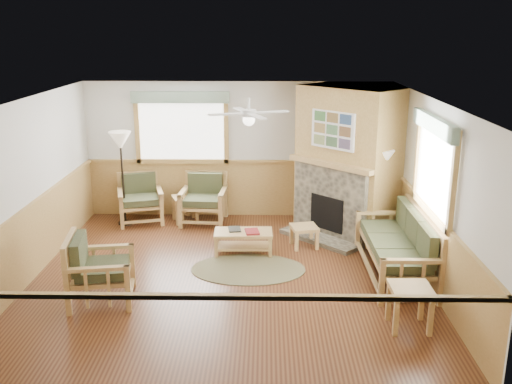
{
  "coord_description": "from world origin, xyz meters",
  "views": [
    {
      "loc": [
        0.55,
        -8.09,
        3.7
      ],
      "look_at": [
        0.4,
        0.7,
        1.15
      ],
      "focal_mm": 40.0,
      "sensor_mm": 36.0,
      "label": 1
    }
  ],
  "objects_px": {
    "armchair_back_right": "(203,199)",
    "end_table_sofa": "(409,307)",
    "armchair_left": "(101,268)",
    "coffee_table": "(243,242)",
    "footstool": "(304,236)",
    "armchair_back_left": "(140,199)",
    "end_table_chairs": "(185,209)",
    "floor_lamp_left": "(123,178)",
    "floor_lamp_right": "(380,198)",
    "sofa": "(395,244)"
  },
  "relations": [
    {
      "from": "armchair_back_left",
      "to": "footstool",
      "type": "relative_size",
      "value": 2.11
    },
    {
      "from": "end_table_chairs",
      "to": "footstool",
      "type": "distance_m",
      "value": 2.61
    },
    {
      "from": "floor_lamp_left",
      "to": "armchair_left",
      "type": "bearing_deg",
      "value": -82.05
    },
    {
      "from": "floor_lamp_left",
      "to": "end_table_sofa",
      "type": "bearing_deg",
      "value": -40.73
    },
    {
      "from": "armchair_back_left",
      "to": "coffee_table",
      "type": "height_order",
      "value": "armchair_back_left"
    },
    {
      "from": "sofa",
      "to": "end_table_sofa",
      "type": "relative_size",
      "value": 3.78
    },
    {
      "from": "floor_lamp_left",
      "to": "sofa",
      "type": "bearing_deg",
      "value": -25.91
    },
    {
      "from": "armchair_left",
      "to": "end_table_chairs",
      "type": "height_order",
      "value": "armchair_left"
    },
    {
      "from": "coffee_table",
      "to": "end_table_chairs",
      "type": "height_order",
      "value": "end_table_chairs"
    },
    {
      "from": "coffee_table",
      "to": "end_table_sofa",
      "type": "relative_size",
      "value": 1.7
    },
    {
      "from": "coffee_table",
      "to": "footstool",
      "type": "height_order",
      "value": "coffee_table"
    },
    {
      "from": "armchair_back_right",
      "to": "end_table_chairs",
      "type": "height_order",
      "value": "armchair_back_right"
    },
    {
      "from": "armchair_back_right",
      "to": "footstool",
      "type": "xyz_separation_m",
      "value": [
        1.89,
        -1.27,
        -0.28
      ]
    },
    {
      "from": "coffee_table",
      "to": "footstool",
      "type": "xyz_separation_m",
      "value": [
        1.05,
        0.31,
        -0.0
      ]
    },
    {
      "from": "footstool",
      "to": "floor_lamp_left",
      "type": "xyz_separation_m",
      "value": [
        -3.41,
        1.15,
        0.72
      ]
    },
    {
      "from": "armchair_left",
      "to": "footstool",
      "type": "bearing_deg",
      "value": -63.33
    },
    {
      "from": "armchair_left",
      "to": "floor_lamp_right",
      "type": "relative_size",
      "value": 0.56
    },
    {
      "from": "floor_lamp_left",
      "to": "footstool",
      "type": "bearing_deg",
      "value": -18.7
    },
    {
      "from": "armchair_back_right",
      "to": "end_table_sofa",
      "type": "distance_m",
      "value": 5.06
    },
    {
      "from": "armchair_left",
      "to": "end_table_sofa",
      "type": "height_order",
      "value": "armchair_left"
    },
    {
      "from": "armchair_back_right",
      "to": "coffee_table",
      "type": "bearing_deg",
      "value": -58.31
    },
    {
      "from": "end_table_sofa",
      "to": "footstool",
      "type": "distance_m",
      "value": 3.01
    },
    {
      "from": "floor_lamp_right",
      "to": "end_table_sofa",
      "type": "bearing_deg",
      "value": -93.23
    },
    {
      "from": "floor_lamp_right",
      "to": "armchair_back_left",
      "type": "bearing_deg",
      "value": 165.63
    },
    {
      "from": "armchair_left",
      "to": "coffee_table",
      "type": "height_order",
      "value": "armchair_left"
    },
    {
      "from": "armchair_left",
      "to": "end_table_sofa",
      "type": "bearing_deg",
      "value": -108.05
    },
    {
      "from": "sofa",
      "to": "armchair_left",
      "type": "bearing_deg",
      "value": -77.81
    },
    {
      "from": "sofa",
      "to": "armchair_left",
      "type": "distance_m",
      "value": 4.38
    },
    {
      "from": "armchair_back_right",
      "to": "sofa",
      "type": "bearing_deg",
      "value": -33.3
    },
    {
      "from": "end_table_sofa",
      "to": "floor_lamp_right",
      "type": "relative_size",
      "value": 0.34
    },
    {
      "from": "coffee_table",
      "to": "floor_lamp_right",
      "type": "bearing_deg",
      "value": 9.98
    },
    {
      "from": "armchair_back_right",
      "to": "floor_lamp_left",
      "type": "height_order",
      "value": "floor_lamp_left"
    },
    {
      "from": "coffee_table",
      "to": "footstool",
      "type": "bearing_deg",
      "value": 15.04
    },
    {
      "from": "end_table_chairs",
      "to": "coffee_table",
      "type": "bearing_deg",
      "value": -53.15
    },
    {
      "from": "end_table_sofa",
      "to": "armchair_left",
      "type": "bearing_deg",
      "value": 170.44
    },
    {
      "from": "coffee_table",
      "to": "floor_lamp_left",
      "type": "xyz_separation_m",
      "value": [
        -2.36,
        1.46,
        0.72
      ]
    },
    {
      "from": "sofa",
      "to": "armchair_left",
      "type": "xyz_separation_m",
      "value": [
        -4.28,
        -0.94,
        -0.02
      ]
    },
    {
      "from": "sofa",
      "to": "coffee_table",
      "type": "xyz_separation_m",
      "value": [
        -2.37,
        0.84,
        -0.3
      ]
    },
    {
      "from": "armchair_back_left",
      "to": "armchair_left",
      "type": "distance_m",
      "value": 3.4
    },
    {
      "from": "floor_lamp_left",
      "to": "floor_lamp_right",
      "type": "bearing_deg",
      "value": -11.8
    },
    {
      "from": "end_table_chairs",
      "to": "footstool",
      "type": "bearing_deg",
      "value": -30.05
    },
    {
      "from": "armchair_back_left",
      "to": "end_table_chairs",
      "type": "relative_size",
      "value": 1.79
    },
    {
      "from": "armchair_back_right",
      "to": "floor_lamp_left",
      "type": "distance_m",
      "value": 1.59
    },
    {
      "from": "armchair_left",
      "to": "coffee_table",
      "type": "xyz_separation_m",
      "value": [
        1.91,
        1.78,
        -0.29
      ]
    },
    {
      "from": "floor_lamp_left",
      "to": "floor_lamp_right",
      "type": "relative_size",
      "value": 1.07
    },
    {
      "from": "coffee_table",
      "to": "footstool",
      "type": "distance_m",
      "value": 1.09
    },
    {
      "from": "armchair_back_left",
      "to": "coffee_table",
      "type": "bearing_deg",
      "value": -53.14
    },
    {
      "from": "armchair_back_right",
      "to": "floor_lamp_left",
      "type": "relative_size",
      "value": 0.52
    },
    {
      "from": "armchair_left",
      "to": "footstool",
      "type": "xyz_separation_m",
      "value": [
        2.96,
        2.08,
        -0.29
      ]
    },
    {
      "from": "footstool",
      "to": "floor_lamp_right",
      "type": "relative_size",
      "value": 0.26
    }
  ]
}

